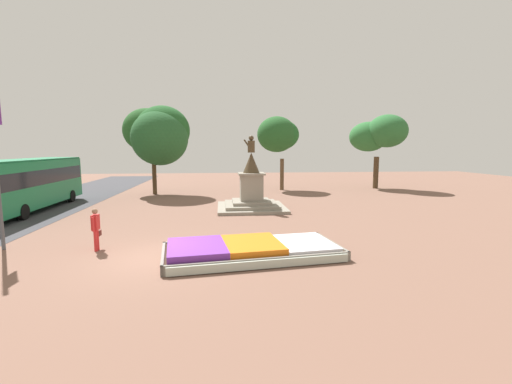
{
  "coord_description": "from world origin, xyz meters",
  "views": [
    {
      "loc": [
        2.39,
        -12.51,
        4.02
      ],
      "look_at": [
        4.26,
        5.76,
        1.67
      ],
      "focal_mm": 24.0,
      "sensor_mm": 36.0,
      "label": 1
    }
  ],
  "objects_px": {
    "statue_monument": "(251,194)",
    "flower_planter": "(249,250)",
    "pedestrian_with_handbag": "(96,227)",
    "city_bus": "(29,181)"
  },
  "relations": [
    {
      "from": "statue_monument",
      "to": "city_bus",
      "type": "xyz_separation_m",
      "value": [
        -14.25,
        0.76,
        0.9
      ]
    },
    {
      "from": "statue_monument",
      "to": "city_bus",
      "type": "relative_size",
      "value": 0.44
    },
    {
      "from": "statue_monument",
      "to": "city_bus",
      "type": "distance_m",
      "value": 14.29
    },
    {
      "from": "city_bus",
      "to": "pedestrian_with_handbag",
      "type": "bearing_deg",
      "value": -52.14
    },
    {
      "from": "statue_monument",
      "to": "pedestrian_with_handbag",
      "type": "xyz_separation_m",
      "value": [
        -6.9,
        -8.69,
        -0.07
      ]
    },
    {
      "from": "statue_monument",
      "to": "flower_planter",
      "type": "bearing_deg",
      "value": -95.62
    },
    {
      "from": "pedestrian_with_handbag",
      "to": "flower_planter",
      "type": "bearing_deg",
      "value": -13.14
    },
    {
      "from": "flower_planter",
      "to": "city_bus",
      "type": "distance_m",
      "value": 17.2
    },
    {
      "from": "statue_monument",
      "to": "pedestrian_with_handbag",
      "type": "relative_size",
      "value": 2.87
    },
    {
      "from": "statue_monument",
      "to": "pedestrian_with_handbag",
      "type": "bearing_deg",
      "value": -128.46
    }
  ]
}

